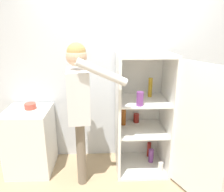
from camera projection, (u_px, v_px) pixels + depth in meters
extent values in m
cube|color=silver|center=(122.00, 74.00, 3.13)|extent=(7.00, 0.06, 2.55)
cube|color=white|center=(140.00, 165.00, 3.16)|extent=(0.69, 0.66, 0.04)
cube|color=white|center=(145.00, 54.00, 2.68)|extent=(0.69, 0.66, 0.04)
cube|color=white|center=(139.00, 106.00, 3.22)|extent=(0.69, 0.03, 1.55)
cube|color=white|center=(118.00, 114.00, 2.91)|extent=(0.04, 0.66, 1.55)
cube|color=white|center=(167.00, 114.00, 2.94)|extent=(0.03, 0.66, 1.55)
cube|color=white|center=(142.00, 129.00, 2.99)|extent=(0.62, 0.59, 0.02)
cube|color=white|center=(143.00, 100.00, 2.86)|extent=(0.62, 0.59, 0.02)
cube|color=white|center=(200.00, 136.00, 2.34)|extent=(0.34, 0.65, 1.55)
cylinder|color=#723884|center=(151.00, 156.00, 3.17)|extent=(0.07, 0.07, 0.20)
cylinder|color=beige|center=(161.00, 167.00, 2.98)|extent=(0.07, 0.07, 0.13)
cylinder|color=#B78C1E|center=(150.00, 87.00, 2.94)|extent=(0.06, 0.06, 0.26)
cylinder|color=#9E4C19|center=(123.00, 116.00, 3.08)|extent=(0.08, 0.08, 0.25)
cylinder|color=maroon|center=(149.00, 149.00, 3.31)|extent=(0.06, 0.06, 0.22)
cylinder|color=#723884|center=(140.00, 99.00, 2.61)|extent=(0.09, 0.09, 0.17)
cylinder|color=maroon|center=(136.00, 118.00, 3.17)|extent=(0.08, 0.08, 0.13)
cylinder|color=#726656|center=(81.00, 146.00, 2.87)|extent=(0.11, 0.11, 0.85)
cylinder|color=#726656|center=(81.00, 153.00, 2.70)|extent=(0.11, 0.11, 0.85)
cube|color=silver|center=(78.00, 95.00, 2.57)|extent=(0.30, 0.47, 0.60)
sphere|color=#DBAD89|center=(76.00, 56.00, 2.43)|extent=(0.23, 0.23, 0.23)
sphere|color=#AD894C|center=(76.00, 52.00, 2.42)|extent=(0.22, 0.22, 0.22)
cylinder|color=silver|center=(78.00, 92.00, 2.81)|extent=(0.09, 0.09, 0.57)
cylinder|color=silver|center=(102.00, 72.00, 2.28)|extent=(0.56, 0.15, 0.32)
cube|color=white|center=(30.00, 140.00, 2.99)|extent=(0.58, 0.61, 0.88)
cylinder|color=#B24738|center=(30.00, 106.00, 2.89)|extent=(0.15, 0.15, 0.08)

